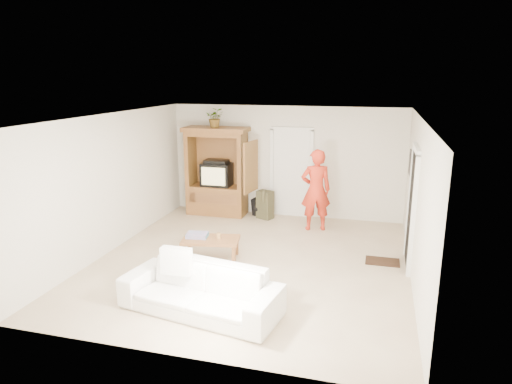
% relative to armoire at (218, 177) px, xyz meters
% --- Properties ---
extents(floor, '(6.00, 6.00, 0.00)m').
position_rel_armoire_xyz_m(floor, '(1.58, -2.66, -0.91)').
color(floor, tan).
rests_on(floor, ground).
extents(ceiling, '(6.00, 6.00, 0.00)m').
position_rel_armoire_xyz_m(ceiling, '(1.58, -2.66, 1.69)').
color(ceiling, white).
rests_on(ceiling, floor).
extents(wall_back, '(5.50, 0.00, 5.50)m').
position_rel_armoire_xyz_m(wall_back, '(1.58, 0.34, 0.39)').
color(wall_back, silver).
rests_on(wall_back, floor).
extents(wall_front, '(5.50, 0.00, 5.50)m').
position_rel_armoire_xyz_m(wall_front, '(1.58, -5.66, 0.39)').
color(wall_front, silver).
rests_on(wall_front, floor).
extents(wall_left, '(0.00, 6.00, 6.00)m').
position_rel_armoire_xyz_m(wall_left, '(-1.17, -2.66, 0.39)').
color(wall_left, silver).
rests_on(wall_left, floor).
extents(wall_right, '(0.00, 6.00, 6.00)m').
position_rel_armoire_xyz_m(wall_right, '(4.33, -2.66, 0.39)').
color(wall_right, silver).
rests_on(wall_right, floor).
extents(armoire, '(1.82, 1.14, 2.10)m').
position_rel_armoire_xyz_m(armoire, '(0.00, 0.00, 0.00)').
color(armoire, brown).
rests_on(armoire, floor).
extents(door_back, '(0.85, 0.05, 2.04)m').
position_rel_armoire_xyz_m(door_back, '(1.73, 0.31, 0.11)').
color(door_back, white).
rests_on(door_back, floor).
extents(doorway_right, '(0.05, 0.90, 2.04)m').
position_rel_armoire_xyz_m(doorway_right, '(4.30, -2.06, 0.11)').
color(doorway_right, black).
rests_on(doorway_right, floor).
extents(framed_picture, '(0.03, 0.60, 0.48)m').
position_rel_armoire_xyz_m(framed_picture, '(4.31, -0.76, 0.69)').
color(framed_picture, black).
rests_on(framed_picture, wall_right).
extents(doormat, '(0.60, 0.40, 0.02)m').
position_rel_armoire_xyz_m(doormat, '(3.88, -2.06, -0.90)').
color(doormat, '#382316').
rests_on(doormat, floor).
extents(plant, '(0.48, 0.44, 0.45)m').
position_rel_armoire_xyz_m(plant, '(-0.02, -0.03, 1.42)').
color(plant, '#4C7238').
rests_on(plant, armoire).
extents(man, '(0.75, 0.60, 1.78)m').
position_rel_armoire_xyz_m(man, '(2.43, -0.57, -0.02)').
color(man, red).
rests_on(man, floor).
extents(sofa, '(2.40, 1.27, 0.67)m').
position_rel_armoire_xyz_m(sofa, '(1.37, -4.57, -0.58)').
color(sofa, white).
rests_on(sofa, floor).
extents(coffee_table, '(1.11, 0.74, 0.38)m').
position_rel_armoire_xyz_m(coffee_table, '(0.82, -2.70, -0.57)').
color(coffee_table, '#A16037').
rests_on(coffee_table, floor).
extents(towel, '(0.41, 0.33, 0.08)m').
position_rel_armoire_xyz_m(towel, '(0.55, -2.70, -0.49)').
color(towel, '#C3417B').
rests_on(towel, coffee_table).
extents(candle, '(0.08, 0.08, 0.10)m').
position_rel_armoire_xyz_m(candle, '(0.96, -2.65, -0.48)').
color(candle, tan).
rests_on(candle, coffee_table).
extents(backpack_black, '(0.39, 0.32, 0.42)m').
position_rel_armoire_xyz_m(backpack_black, '(1.02, 0.03, -0.70)').
color(backpack_black, black).
rests_on(backpack_black, floor).
extents(backpack_olive, '(0.42, 0.37, 0.66)m').
position_rel_armoire_xyz_m(backpack_olive, '(1.19, -0.09, -0.58)').
color(backpack_olive, '#47442B').
rests_on(backpack_olive, floor).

